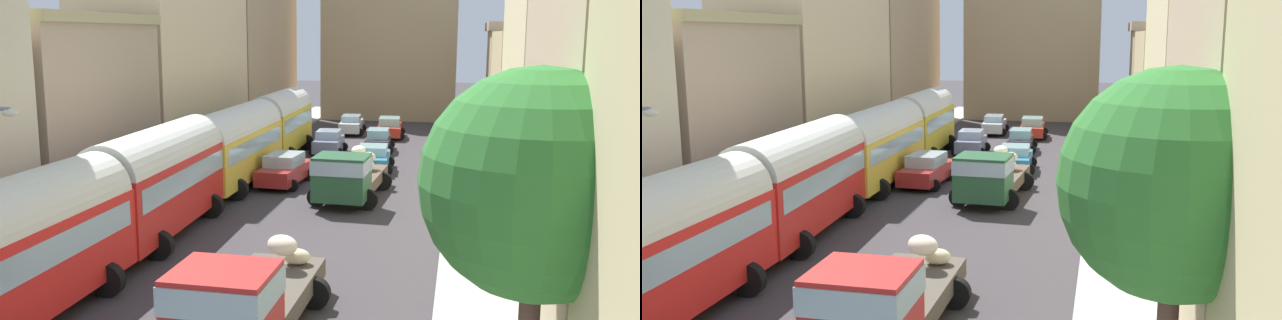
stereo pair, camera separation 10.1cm
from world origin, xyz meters
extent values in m
plane|color=#3A3538|center=(0.00, 27.00, 0.00)|extent=(154.00, 154.00, 0.00)
cube|color=#A9A59E|center=(-7.25, 27.00, 0.07)|extent=(2.50, 70.00, 0.14)
cube|color=#A6AF9E|center=(7.25, 27.00, 0.07)|extent=(2.50, 70.00, 0.14)
cube|color=tan|center=(-10.65, 19.46, 4.03)|extent=(4.31, 9.85, 8.06)
cube|color=tan|center=(-10.65, 19.46, 8.29)|extent=(4.74, 9.85, 0.45)
cube|color=beige|center=(-11.28, 31.93, 6.96)|extent=(5.57, 14.29, 13.92)
cube|color=tan|center=(-10.53, 46.73, 5.88)|extent=(4.06, 14.76, 11.76)
cube|color=beige|center=(10.83, 21.90, 5.57)|extent=(4.67, 13.27, 11.14)
cube|color=tan|center=(11.25, 36.20, 3.89)|extent=(5.50, 13.93, 7.78)
cube|color=tan|center=(10.97, 48.31, 3.93)|extent=(4.95, 9.39, 7.85)
cube|color=tan|center=(10.97, 48.31, 8.18)|extent=(5.44, 9.39, 0.66)
cube|color=tan|center=(0.00, 56.05, 5.64)|extent=(11.85, 7.34, 11.28)
cube|color=tan|center=(-4.15, 54.22, 8.89)|extent=(2.82, 2.82, 17.77)
cube|color=tan|center=(4.15, 54.22, 8.89)|extent=(2.82, 2.82, 17.77)
cube|color=red|center=(-4.60, 6.50, 1.68)|extent=(2.53, 9.22, 2.36)
cylinder|color=silver|center=(-4.60, 6.50, 2.86)|extent=(2.48, 9.03, 2.32)
cube|color=#99B7C6|center=(-4.60, 6.50, 2.20)|extent=(2.56, 8.49, 0.76)
cylinder|color=black|center=(-5.68, 9.36, 0.50)|extent=(1.00, 0.35, 1.00)
cylinder|color=black|center=(-3.43, 9.33, 0.50)|extent=(1.00, 0.35, 1.00)
cube|color=red|center=(-4.60, 15.50, 1.75)|extent=(2.66, 9.00, 2.51)
cylinder|color=silver|center=(-4.60, 15.50, 3.01)|extent=(2.60, 8.82, 2.33)
cube|color=#99B7C6|center=(-4.60, 15.50, 2.31)|extent=(2.68, 8.28, 0.80)
cylinder|color=black|center=(-5.82, 18.23, 0.50)|extent=(1.00, 0.35, 1.00)
cylinder|color=black|center=(-3.56, 18.30, 0.50)|extent=(1.00, 0.35, 1.00)
cylinder|color=black|center=(-5.64, 12.70, 0.50)|extent=(1.00, 0.35, 1.00)
cylinder|color=black|center=(-3.38, 12.77, 0.50)|extent=(1.00, 0.35, 1.00)
cube|color=gold|center=(-4.60, 24.50, 1.68)|extent=(2.39, 9.62, 2.35)
cylinder|color=silver|center=(-4.60, 24.50, 2.85)|extent=(2.35, 9.42, 2.32)
cube|color=#99B7C6|center=(-4.60, 24.50, 2.19)|extent=(2.44, 8.85, 0.75)
cylinder|color=black|center=(-5.72, 27.48, 0.50)|extent=(1.00, 0.35, 1.00)
cylinder|color=black|center=(-3.47, 27.48, 0.50)|extent=(1.00, 0.35, 1.00)
cylinder|color=black|center=(-5.73, 21.52, 0.50)|extent=(1.00, 0.35, 1.00)
cylinder|color=black|center=(-3.48, 21.52, 0.50)|extent=(1.00, 0.35, 1.00)
cube|color=gold|center=(-4.60, 33.50, 1.72)|extent=(2.45, 8.15, 2.45)
cylinder|color=silver|center=(-4.60, 33.50, 2.95)|extent=(2.41, 7.99, 2.29)
cube|color=#99B7C6|center=(-4.60, 33.50, 2.26)|extent=(2.49, 7.51, 0.78)
cylinder|color=black|center=(-5.75, 36.00, 0.50)|extent=(1.00, 0.35, 1.00)
cylinder|color=black|center=(-3.53, 36.03, 0.50)|extent=(1.00, 0.35, 1.00)
cylinder|color=black|center=(-5.67, 30.97, 0.50)|extent=(1.00, 0.35, 1.00)
cylinder|color=black|center=(-3.45, 31.00, 0.50)|extent=(1.00, 0.35, 1.00)
cube|color=#B12523|center=(1.52, 5.55, 1.46)|extent=(2.28, 2.11, 2.03)
cube|color=#99B7C6|center=(1.52, 5.55, 2.03)|extent=(2.33, 2.20, 0.65)
cube|color=#50483E|center=(1.57, 8.87, 0.73)|extent=(2.32, 4.62, 0.55)
ellipsoid|color=beige|center=(1.11, 7.51, 1.24)|extent=(1.09, 1.02, 0.48)
ellipsoid|color=beige|center=(2.03, 10.40, 1.23)|extent=(0.83, 0.66, 0.46)
ellipsoid|color=beige|center=(1.53, 8.31, 1.28)|extent=(0.77, 0.98, 0.56)
ellipsoid|color=beige|center=(1.71, 9.98, 1.69)|extent=(1.22, 1.15, 0.57)
ellipsoid|color=beige|center=(1.27, 7.54, 1.54)|extent=(0.99, 0.97, 0.45)
cylinder|color=black|center=(2.71, 9.65, 0.45)|extent=(0.90, 0.32, 0.90)
cylinder|color=black|center=(0.46, 9.68, 0.45)|extent=(0.90, 0.32, 0.90)
cube|color=#245231|center=(1.52, 20.88, 1.42)|extent=(2.40, 2.23, 1.94)
cube|color=#99B7C6|center=(1.52, 20.88, 1.97)|extent=(2.45, 2.31, 0.62)
cube|color=brown|center=(1.69, 24.22, 0.73)|extent=(2.53, 4.68, 0.55)
ellipsoid|color=silver|center=(1.45, 23.38, 1.24)|extent=(1.01, 1.04, 0.47)
ellipsoid|color=beige|center=(2.14, 24.54, 1.28)|extent=(0.79, 0.64, 0.56)
ellipsoid|color=silver|center=(2.00, 24.83, 1.23)|extent=(1.09, 1.03, 0.46)
ellipsoid|color=beige|center=(2.15, 25.11, 1.61)|extent=(0.95, 0.92, 0.51)
ellipsoid|color=beige|center=(1.22, 23.34, 1.60)|extent=(0.91, 0.84, 0.50)
ellipsoid|color=beige|center=(1.29, 24.88, 1.59)|extent=(0.76, 0.60, 0.50)
ellipsoid|color=silver|center=(1.55, 25.66, 1.85)|extent=(0.80, 0.98, 0.45)
cylinder|color=black|center=(2.67, 20.94, 0.45)|extent=(0.90, 0.31, 0.90)
cylinder|color=black|center=(0.38, 21.05, 0.45)|extent=(0.90, 0.31, 0.90)
cylinder|color=black|center=(2.88, 24.94, 0.45)|extent=(0.90, 0.31, 0.90)
cylinder|color=black|center=(0.59, 25.06, 0.45)|extent=(0.90, 0.31, 0.90)
cube|color=#3589BE|center=(1.75, 29.77, 0.61)|extent=(1.98, 3.92, 0.67)
cube|color=#8FBBC3|center=(1.75, 29.77, 1.19)|extent=(1.67, 2.07, 0.49)
cylinder|color=black|center=(2.70, 28.63, 0.30)|extent=(0.60, 0.21, 0.60)
cylinder|color=black|center=(0.92, 28.54, 0.30)|extent=(0.60, 0.21, 0.60)
cylinder|color=black|center=(2.57, 31.01, 0.30)|extent=(0.60, 0.21, 0.60)
cylinder|color=black|center=(0.79, 30.91, 0.30)|extent=(0.60, 0.21, 0.60)
cube|color=#281E2F|center=(1.27, 36.31, 0.60)|extent=(1.72, 3.94, 0.65)
cube|color=#90C4CC|center=(1.27, 36.31, 1.20)|extent=(1.44, 2.08, 0.56)
cylinder|color=black|center=(2.09, 35.16, 0.30)|extent=(0.60, 0.21, 0.60)
cylinder|color=black|center=(0.58, 35.07, 0.30)|extent=(0.60, 0.21, 0.60)
cylinder|color=black|center=(1.95, 37.55, 0.30)|extent=(0.60, 0.21, 0.60)
cylinder|color=black|center=(0.45, 37.46, 0.30)|extent=(0.60, 0.21, 0.60)
cube|color=red|center=(1.35, 42.56, 0.62)|extent=(1.97, 4.28, 0.69)
cube|color=#8EC0BB|center=(1.35, 42.56, 1.24)|extent=(1.63, 2.27, 0.56)
cylinder|color=black|center=(2.29, 41.32, 0.30)|extent=(0.60, 0.21, 0.60)
cylinder|color=black|center=(0.59, 41.21, 0.30)|extent=(0.60, 0.21, 0.60)
cylinder|color=black|center=(2.12, 43.91, 0.30)|extent=(0.60, 0.21, 0.60)
cylinder|color=black|center=(0.42, 43.80, 0.30)|extent=(0.60, 0.21, 0.60)
cube|color=#B02727|center=(-2.18, 25.12, 0.65)|extent=(2.07, 4.43, 0.76)
cube|color=#A1B3BF|center=(-2.18, 25.12, 1.33)|extent=(1.71, 2.35, 0.59)
cylinder|color=black|center=(-2.95, 26.52, 0.30)|extent=(0.60, 0.21, 0.60)
cylinder|color=black|center=(-1.21, 26.38, 0.30)|extent=(0.60, 0.21, 0.60)
cylinder|color=black|center=(-3.16, 23.85, 0.30)|extent=(0.60, 0.21, 0.60)
cylinder|color=black|center=(-1.41, 23.72, 0.30)|extent=(0.60, 0.21, 0.60)
cube|color=slate|center=(-1.73, 34.64, 0.66)|extent=(1.78, 3.74, 0.77)
cube|color=#96ABC6|center=(-1.73, 34.64, 1.30)|extent=(1.51, 1.97, 0.51)
cylinder|color=black|center=(-2.59, 35.74, 0.30)|extent=(0.60, 0.21, 0.60)
cylinder|color=black|center=(-0.97, 35.82, 0.30)|extent=(0.60, 0.21, 0.60)
cylinder|color=black|center=(-2.48, 33.47, 0.30)|extent=(0.60, 0.21, 0.60)
cylinder|color=black|center=(-0.87, 33.54, 0.30)|extent=(0.60, 0.21, 0.60)
cube|color=silver|center=(-1.75, 43.94, 0.63)|extent=(1.78, 4.04, 0.72)
cube|color=#97B6C8|center=(-1.75, 43.94, 1.22)|extent=(1.48, 2.13, 0.46)
cylinder|color=black|center=(-2.59, 45.12, 0.30)|extent=(0.60, 0.21, 0.60)
cylinder|color=black|center=(-1.04, 45.21, 0.30)|extent=(0.60, 0.21, 0.60)
cylinder|color=black|center=(-2.45, 42.67, 0.30)|extent=(0.60, 0.21, 0.60)
cylinder|color=black|center=(-0.90, 42.76, 0.30)|extent=(0.60, 0.21, 0.60)
cylinder|color=#2C1E4D|center=(7.57, 21.46, 0.07)|extent=(0.19, 0.19, 0.14)
cylinder|color=#2C1E4D|center=(7.57, 21.46, 0.56)|extent=(0.31, 0.31, 0.83)
cylinder|color=#3D558C|center=(7.57, 21.46, 1.28)|extent=(0.48, 0.48, 0.61)
sphere|color=tan|center=(7.57, 21.46, 1.68)|extent=(0.20, 0.20, 0.20)
ellipsoid|color=silver|center=(-4.89, 7.50, 5.59)|extent=(0.44, 0.28, 0.20)
sphere|color=#307530|center=(7.90, 4.03, 5.01)|extent=(4.15, 4.15, 4.15)
camera|label=1|loc=(6.57, -8.25, 7.60)|focal=38.69mm
camera|label=2|loc=(6.67, -8.23, 7.60)|focal=38.69mm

